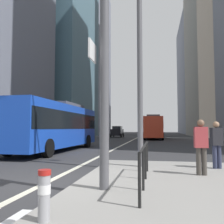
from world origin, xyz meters
name	(u,v)px	position (x,y,z in m)	size (l,w,h in m)	color
ground_plane	(128,143)	(0.00, 20.00, 0.00)	(160.00, 160.00, 0.00)	#303033
lane_centre_line	(135,139)	(0.00, 30.00, 0.01)	(0.20, 80.00, 0.01)	beige
office_tower_left_mid	(54,18)	(-16.00, 36.55, 22.87)	(13.44, 17.31, 45.75)	slate
office_tower_left_far	(87,60)	(-16.00, 59.25, 20.77)	(10.48, 17.89, 41.53)	slate
office_tower_right_mid	(224,7)	(17.00, 44.78, 26.14)	(13.91, 18.80, 52.28)	gray
office_tower_right_far	(202,78)	(17.00, 70.12, 16.78)	(12.98, 22.69, 33.56)	slate
city_bus_blue_oncoming	(56,124)	(-3.69, 9.12, 1.84)	(2.89, 11.02, 3.40)	blue
city_bus_red_receding	(154,126)	(2.72, 30.03, 1.84)	(2.73, 11.29, 3.40)	red
car_oncoming_mid	(117,131)	(-3.74, 36.60, 0.99)	(2.06, 4.38, 1.94)	black
car_receding_near	(157,131)	(3.23, 42.92, 0.99)	(2.20, 4.31, 1.94)	#232838
traffic_signal_gantry	(19,28)	(-0.33, -1.18, 4.14)	(6.64, 0.65, 6.00)	#515156
street_lamp_post	(140,30)	(2.52, 2.38, 5.28)	(5.50, 0.32, 8.00)	#56565B
bollard_left	(44,192)	(1.42, -3.27, 0.58)	(0.20, 0.20, 0.77)	#99999E
pedestrian_railing	(144,156)	(2.80, -0.50, 0.86)	(0.06, 3.80, 0.98)	black
pedestrian_waiting	(217,142)	(5.18, 2.38, 1.06)	(0.43, 0.33, 1.64)	#2D334C
pedestrian_walking	(201,144)	(4.43, 1.01, 1.07)	(0.39, 0.26, 1.67)	#423D38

